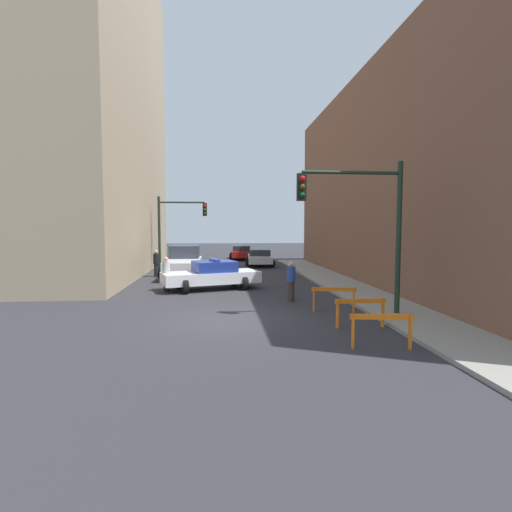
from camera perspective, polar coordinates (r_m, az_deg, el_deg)
ground_plane at (r=13.55m, az=-4.18°, el=-9.07°), size 120.00×120.00×0.00m
sidewalk_right at (r=15.00m, az=20.47°, el=-7.78°), size 2.40×44.00×0.12m
building_corner_left at (r=30.65m, az=-29.40°, el=18.79°), size 14.00×20.00×22.17m
building_right at (r=25.35m, az=27.69°, el=9.76°), size 12.00×28.00×11.52m
traffic_light_near at (r=14.09m, az=15.45°, el=5.77°), size 3.64×0.35×5.20m
traffic_light_far at (r=28.79m, az=-11.51°, el=4.74°), size 3.44×0.35×5.20m
police_car at (r=19.87m, az=-6.35°, el=-2.69°), size 5.03×3.17×1.52m
white_truck at (r=25.08m, az=-10.28°, el=-0.87°), size 2.65×5.41×1.90m
parked_car_near at (r=31.41m, az=0.53°, el=-0.19°), size 2.45×4.41×1.31m
parked_car_mid at (r=37.44m, az=-2.12°, el=0.53°), size 2.39×4.37×1.31m
pedestrian_crossing at (r=19.61m, az=-12.70°, el=-2.46°), size 0.36×0.36×1.66m
pedestrian_corner at (r=25.37m, az=-14.06°, el=-0.97°), size 0.38×0.38×1.66m
pedestrian_sidewalk at (r=16.69m, az=5.03°, el=-3.54°), size 0.42×0.42×1.66m
barrier_front at (r=10.77m, az=17.50°, el=-9.39°), size 1.59×0.37×0.90m
barrier_mid at (r=12.79m, az=14.68°, el=-7.18°), size 1.60×0.16×0.90m
barrier_back at (r=14.86m, az=11.03°, el=-5.52°), size 1.58×0.43×0.90m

